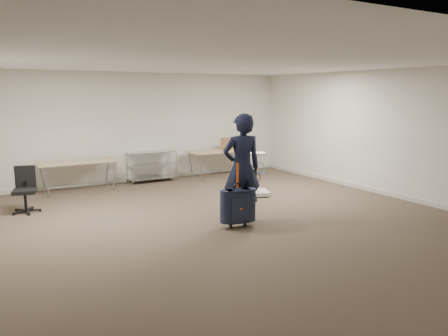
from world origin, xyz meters
TOP-DOWN VIEW (x-y plane):
  - ground at (0.00, 0.00)m, footprint 9.00×9.00m
  - room_shell at (0.00, 1.38)m, footprint 8.00×9.00m
  - folding_table_left at (-1.90, 3.95)m, footprint 1.80×0.75m
  - folding_table_right at (1.90, 3.95)m, footprint 1.80×0.75m
  - wire_shelf at (0.00, 4.20)m, footprint 1.22×0.47m
  - person at (0.10, 0.04)m, footprint 0.78×0.58m
  - suitcase at (-0.16, -0.25)m, footprint 0.44×0.30m
  - office_chair at (-3.18, 2.65)m, footprint 0.54×0.54m
  - equipment_cart at (1.46, 1.55)m, footprint 0.68×0.68m
  - cardboard_box at (2.21, 3.92)m, footprint 0.50×0.42m

SIDE VIEW (x-z plane):
  - ground at x=0.00m, z-range 0.00..0.00m
  - room_shell at x=0.00m, z-range -4.45..4.55m
  - equipment_cart at x=1.46m, z-range -0.23..0.74m
  - office_chair at x=-3.18m, z-range -0.18..0.71m
  - suitcase at x=-0.16m, z-range -0.18..0.94m
  - wire_shelf at x=0.00m, z-range 0.04..0.84m
  - folding_table_left at x=-1.90m, z-range 0.31..1.04m
  - folding_table_right at x=1.90m, z-range 0.31..1.04m
  - cardboard_box at x=2.21m, z-range 0.73..1.06m
  - person at x=0.10m, z-range 0.00..1.94m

